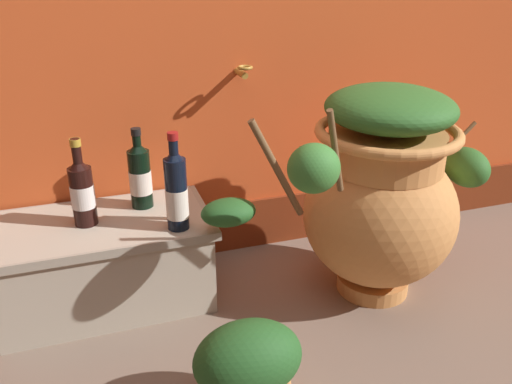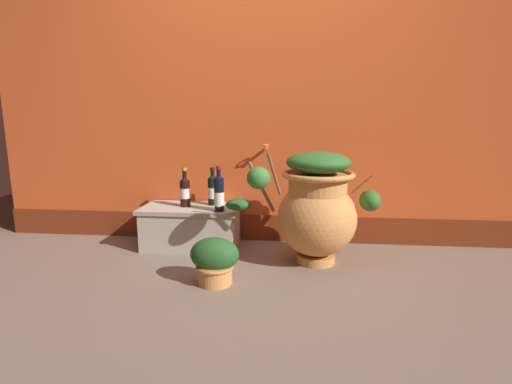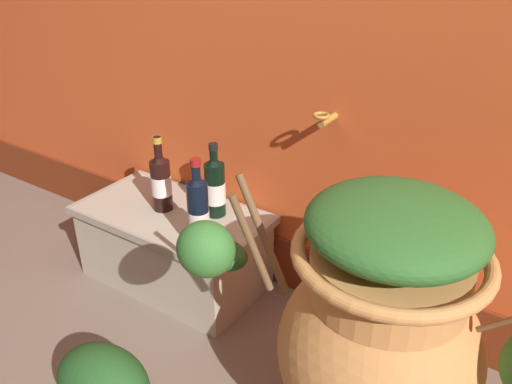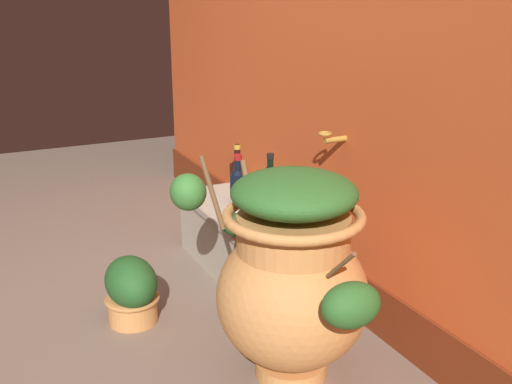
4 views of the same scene
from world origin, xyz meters
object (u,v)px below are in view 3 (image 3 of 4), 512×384
Objects in this scene: wine_bottle_middle at (198,212)px; wine_bottle_left at (215,185)px; terracotta_urn at (379,324)px; wine_bottle_right at (161,180)px.

wine_bottle_left is at bearing 113.50° from wine_bottle_middle.
wine_bottle_left is at bearing 157.64° from terracotta_urn.
terracotta_urn is 3.60× the size of wine_bottle_left.
wine_bottle_middle is at bearing -66.50° from wine_bottle_left.
wine_bottle_left is at bearing 21.77° from wine_bottle_right.
wine_bottle_right is at bearing -158.23° from wine_bottle_left.
terracotta_urn is at bearing -9.32° from wine_bottle_middle.
wine_bottle_middle is 1.10× the size of wine_bottle_right.
terracotta_urn is 3.17× the size of wine_bottle_middle.
wine_bottle_middle is 0.32m from wine_bottle_right.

